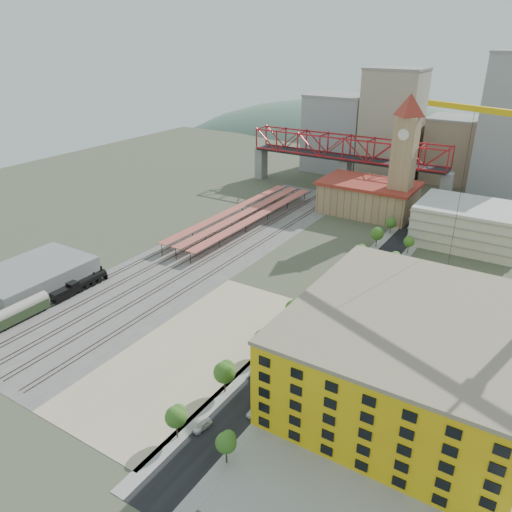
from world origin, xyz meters
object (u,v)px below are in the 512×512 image
Objects in this scene: clock_tower at (405,147)px; coach at (18,312)px; construction_building at (411,354)px; locomotive at (82,284)px; site_trailer_d at (313,329)px; site_trailer_b at (273,370)px; site_trailer_a at (264,379)px; site_trailer_c at (291,351)px; car_0 at (202,426)px.

coach is (-58.00, -125.61, -25.94)m from clock_tower.
clock_tower is 1.03× the size of construction_building.
clock_tower is at bearing 108.78° from construction_building.
site_trailer_d is at bearing 12.95° from locomotive.
coach is 1.79× the size of site_trailer_b.
construction_building is 28.90m from site_trailer_d.
site_trailer_c is (0.00, 11.81, -0.06)m from site_trailer_a.
site_trailer_a is (-26.00, -13.65, -8.01)m from construction_building.
locomotive reaches higher than site_trailer_d.
site_trailer_a reaches higher than site_trailer_d.
site_trailer_d is at bearing -84.94° from clock_tower.
site_trailer_c is at bearing -102.18° from site_trailer_d.
coach is 74.81m from site_trailer_d.
construction_building reaches higher than site_trailer_a.
clock_tower is 12.26× the size of car_0.
site_trailer_c reaches higher than site_trailer_d.
site_trailer_d is (66.00, 35.19, -1.57)m from coach.
site_trailer_c is 1.13× the size of site_trailer_d.
site_trailer_a is 23.22m from site_trailer_d.
site_trailer_c is (-26.00, -1.84, -8.07)m from construction_building.
locomotive is at bearing -176.51° from construction_building.
coach reaches higher than locomotive.
site_trailer_b is 2.17× the size of car_0.
construction_building reaches higher than car_0.
site_trailer_c is (8.00, -101.84, -27.35)m from clock_tower.
clock_tower is 5.07× the size of site_trailer_a.
locomotive is at bearing 166.49° from site_trailer_b.
locomotive is 4.68× the size of car_0.
coach reaches higher than site_trailer_c.
clock_tower is 105.75m from site_trailer_c.
locomotive is 66.11m from site_trailer_c.
site_trailer_a is at bearing -152.30° from construction_building.
site_trailer_b is at bearing -71.65° from site_trailer_c.
coach reaches higher than site_trailer_d.
construction_building is at bearing -71.22° from clock_tower.
site_trailer_d is at bearing 80.29° from site_trailer_b.
clock_tower is 107.36m from construction_building.
car_0 is (5.00, -130.87, -27.97)m from clock_tower.
coach is 67.09m from site_trailer_a.
site_trailer_b is 8.15m from site_trailer_c.
site_trailer_b is (66.00, 15.63, -1.50)m from coach.
site_trailer_b is (8.00, -109.99, -27.44)m from clock_tower.
clock_tower is 113.64m from site_trailer_b.
site_trailer_b is at bearing 13.32° from coach.
clock_tower is 5.64× the size of site_trailer_b.
construction_building is 2.55× the size of locomotive.
coach is (-92.00, -25.62, -6.65)m from construction_building.
site_trailer_c is at bearing 19.81° from coach.
locomotive is 20.03m from coach.
clock_tower is at bearing 112.84° from site_trailer_c.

